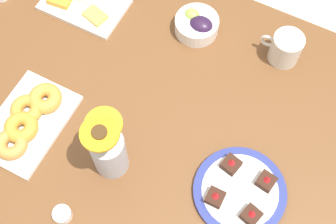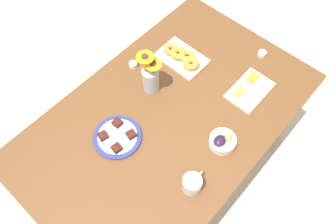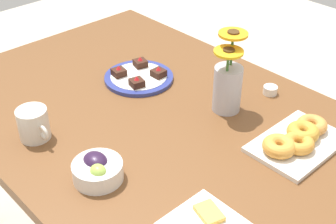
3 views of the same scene
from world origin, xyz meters
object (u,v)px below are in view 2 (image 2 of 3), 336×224
croissant_platter (182,57)px  coffee_mug (192,184)px  dessert_plate (117,137)px  flower_vase (150,78)px  grape_bowl (222,141)px  cheese_platter (250,89)px  dining_table (168,123)px  jam_cup_honey (262,53)px  jam_cup_berry (133,64)px

croissant_platter → coffee_mug: bearing=-135.9°
dessert_plate → flower_vase: size_ratio=0.93×
grape_bowl → cheese_platter: 0.37m
croissant_platter → dining_table: bearing=-150.1°
dining_table → croissant_platter: bearing=29.9°
coffee_mug → dining_table: bearing=57.9°
grape_bowl → jam_cup_honey: grape_bowl is taller
dining_table → cheese_platter: cheese_platter is taller
jam_cup_honey → dessert_plate: bearing=165.6°
cheese_platter → croissant_platter: size_ratio=0.93×
coffee_mug → flower_vase: 0.60m
dining_table → coffee_mug: (-0.21, -0.34, 0.14)m
cheese_platter → dessert_plate: dessert_plate is taller
cheese_platter → jam_cup_berry: 0.67m
coffee_mug → cheese_platter: coffee_mug is taller
grape_bowl → dessert_plate: 0.53m
dining_table → coffee_mug: coffee_mug is taller
jam_cup_berry → dessert_plate: bearing=-144.9°
croissant_platter → dessert_plate: size_ratio=1.14×
dining_table → dessert_plate: (-0.27, 0.11, 0.10)m
coffee_mug → grape_bowl: (0.27, 0.03, -0.02)m
croissant_platter → dessert_plate: 0.61m
coffee_mug → grape_bowl: size_ratio=0.93×
croissant_platter → jam_cup_honey: bearing=-44.4°
croissant_platter → dessert_plate: same height
dining_table → coffee_mug: 0.42m
croissant_platter → flower_vase: bearing=-178.8°
coffee_mug → cheese_platter: size_ratio=0.48×
croissant_platter → jam_cup_honey: croissant_platter is taller
dining_table → grape_bowl: bearing=-79.1°
jam_cup_berry → dessert_plate: (-0.38, -0.27, -0.00)m
cheese_platter → croissant_platter: croissant_platter is taller
dining_table → grape_bowl: size_ratio=11.88×
cheese_platter → flower_vase: (-0.35, 0.42, 0.08)m
croissant_platter → jam_cup_honey: (0.34, -0.33, -0.01)m
croissant_platter → cheese_platter: bearing=-78.8°
coffee_mug → cheese_platter: bearing=10.0°
cheese_platter → croissant_platter: (-0.08, 0.42, 0.01)m
coffee_mug → dessert_plate: size_ratio=0.51×
dining_table → dessert_plate: bearing=158.4°
dining_table → cheese_platter: size_ratio=6.15×
cheese_platter → jam_cup_honey: cheese_platter is taller
cheese_platter → dessert_plate: bearing=154.2°
dining_table → cheese_platter: 0.49m
grape_bowl → cheese_platter: (0.36, 0.08, -0.02)m
dessert_plate → croissant_platter: bearing=8.4°
dining_table → jam_cup_berry: jam_cup_berry is taller
grape_bowl → jam_cup_berry: 0.68m
dessert_plate → jam_cup_honey: bearing=-14.4°
dining_table → coffee_mug: size_ratio=12.72×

